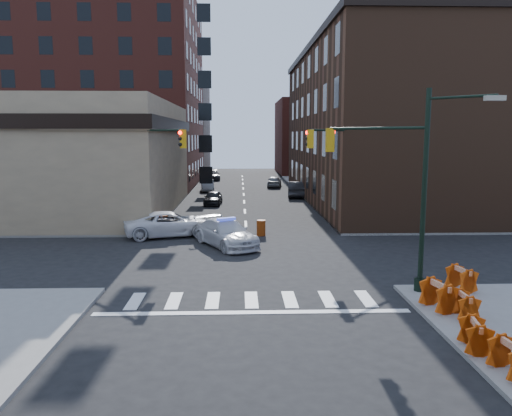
{
  "coord_description": "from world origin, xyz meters",
  "views": [
    {
      "loc": [
        -0.44,
        -25.49,
        6.37
      ],
      "look_at": [
        0.51,
        2.93,
        2.2
      ],
      "focal_mm": 35.0,
      "sensor_mm": 36.0,
      "label": 1
    }
  ],
  "objects": [
    {
      "name": "barricade_nw_a",
      "position": [
        -6.5,
        8.0,
        0.57
      ],
      "size": [
        1.18,
        0.71,
        0.83
      ],
      "primitive_type": null,
      "rotation": [
        0.0,
        0.0,
        -0.15
      ],
      "color": "red",
      "rests_on": "sidewalk_nw"
    },
    {
      "name": "commercial_row_ne",
      "position": [
        13.0,
        22.5,
        7.0
      ],
      "size": [
        14.0,
        34.0,
        14.0
      ],
      "primitive_type": "cube",
      "color": "#472C1C",
      "rests_on": "ground"
    },
    {
      "name": "pedestrian_b",
      "position": [
        -8.8,
        7.9,
        1.0
      ],
      "size": [
        0.87,
        0.7,
        1.7
      ],
      "primitive_type": "imported",
      "rotation": [
        0.0,
        0.0,
        0.07
      ],
      "color": "black",
      "rests_on": "sidewalk_nw"
    },
    {
      "name": "tree_ne_far",
      "position": [
        7.5,
        34.0,
        3.49
      ],
      "size": [
        3.0,
        3.0,
        4.85
      ],
      "color": "black",
      "rests_on": "sidewalk_ne"
    },
    {
      "name": "pickup",
      "position": [
        -4.87,
        5.8,
        0.79
      ],
      "size": [
        6.19,
        4.13,
        1.58
      ],
      "primitive_type": "imported",
      "rotation": [
        0.0,
        0.0,
        1.86
      ],
      "color": "white",
      "rests_on": "ground"
    },
    {
      "name": "parked_car_wdeep",
      "position": [
        -4.26,
        45.57,
        0.7
      ],
      "size": [
        2.43,
        4.98,
        1.39
      ],
      "primitive_type": "imported",
      "rotation": [
        0.0,
        0.0,
        0.1
      ],
      "color": "black",
      "rests_on": "ground"
    },
    {
      "name": "barrel_bank",
      "position": [
        -5.5,
        7.12,
        0.57
      ],
      "size": [
        0.73,
        0.73,
        1.15
      ],
      "primitive_type": "cylinder",
      "rotation": [
        0.0,
        0.0,
        -0.15
      ],
      "color": "red",
      "rests_on": "ground"
    },
    {
      "name": "filler_ne",
      "position": [
        14.0,
        58.0,
        6.0
      ],
      "size": [
        16.0,
        16.0,
        12.0
      ],
      "primitive_type": "cube",
      "color": "#5A241C",
      "rests_on": "ground"
    },
    {
      "name": "parked_car_efar",
      "position": [
        3.85,
        35.66,
        0.69
      ],
      "size": [
        2.13,
        4.23,
        1.38
      ],
      "primitive_type": "imported",
      "rotation": [
        0.0,
        0.0,
        3.01
      ],
      "color": "gray",
      "rests_on": "ground"
    },
    {
      "name": "sidewalk_nw",
      "position": [
        -23.0,
        32.75,
        0.07
      ],
      "size": [
        34.0,
        54.5,
        0.15
      ],
      "primitive_type": "cube",
      "color": "gray",
      "rests_on": "ground"
    },
    {
      "name": "signal_pole_se",
      "position": [
        6.04,
        -5.52,
        4.61
      ],
      "size": [
        5.4,
        5.27,
        8.0
      ],
      "rotation": [
        0.0,
        0.0,
        2.36
      ],
      "color": "black",
      "rests_on": "sidewalk_se"
    },
    {
      "name": "signal_pole_nw",
      "position": [
        -5.85,
        5.34,
        4.34
      ],
      "size": [
        3.58,
        3.67,
        8.0
      ],
      "rotation": [
        0.0,
        0.0,
        -0.79
      ],
      "color": "black",
      "rests_on": "sidewalk_nw"
    },
    {
      "name": "barrel_road",
      "position": [
        0.92,
        5.74,
        0.5
      ],
      "size": [
        0.61,
        0.61,
        1.01
      ],
      "primitive_type": "cylinder",
      "rotation": [
        0.0,
        0.0,
        0.09
      ],
      "color": "orange",
      "rests_on": "ground"
    },
    {
      "name": "barricade_se_a",
      "position": [
        8.5,
        -6.29,
        0.62
      ],
      "size": [
        0.86,
        1.34,
        0.93
      ],
      "primitive_type": null,
      "rotation": [
        0.0,
        0.0,
        1.77
      ],
      "color": "red",
      "rests_on": "sidewalk_se"
    },
    {
      "name": "signal_pole_ne",
      "position": [
        5.84,
        5.35,
        4.34
      ],
      "size": [
        3.67,
        3.58,
        8.0
      ],
      "rotation": [
        0.0,
        0.0,
        -2.36
      ],
      "color": "black",
      "rests_on": "sidewalk_ne"
    },
    {
      "name": "parked_car_wnear",
      "position": [
        -2.88,
        20.18,
        0.64
      ],
      "size": [
        1.74,
        3.86,
        1.29
      ],
      "primitive_type": "imported",
      "rotation": [
        0.0,
        0.0,
        -0.06
      ],
      "color": "black",
      "rests_on": "ground"
    },
    {
      "name": "pedestrian_c",
      "position": [
        -11.48,
        6.0,
        1.1
      ],
      "size": [
        1.13,
        1.1,
        1.91
      ],
      "primitive_type": "imported",
      "rotation": [
        0.0,
        0.0,
        0.75
      ],
      "color": "#1F252E",
      "rests_on": "sidewalk_nw"
    },
    {
      "name": "apartment_block",
      "position": [
        -18.5,
        40.0,
        12.0
      ],
      "size": [
        25.0,
        25.0,
        24.0
      ],
      "primitive_type": "cube",
      "color": "#5A241C",
      "rests_on": "ground"
    },
    {
      "name": "pedestrian_a",
      "position": [
        -7.61,
        6.0,
        0.95
      ],
      "size": [
        0.64,
        0.49,
        1.59
      ],
      "primitive_type": "imported",
      "rotation": [
        0.0,
        0.0,
        -0.2
      ],
      "color": "black",
      "rests_on": "sidewalk_nw"
    },
    {
      "name": "sidewalk_ne",
      "position": [
        23.0,
        32.75,
        0.07
      ],
      "size": [
        34.0,
        54.5,
        0.15
      ],
      "primitive_type": "cube",
      "color": "gray",
      "rests_on": "ground"
    },
    {
      "name": "tree_ne_near",
      "position": [
        7.5,
        26.0,
        3.49
      ],
      "size": [
        3.0,
        3.0,
        4.85
      ],
      "color": "black",
      "rests_on": "sidewalk_ne"
    },
    {
      "name": "parked_car_enear",
      "position": [
        5.5,
        25.72,
        0.8
      ],
      "size": [
        2.27,
        5.04,
        1.61
      ],
      "primitive_type": "imported",
      "rotation": [
        0.0,
        0.0,
        3.02
      ],
      "color": "black",
      "rests_on": "ground"
    },
    {
      "name": "police_car",
      "position": [
        -1.23,
        2.78,
        0.76
      ],
      "size": [
        4.39,
        5.63,
        1.52
      ],
      "primitive_type": "imported",
      "rotation": [
        0.0,
        0.0,
        0.5
      ],
      "color": "silver",
      "rests_on": "ground"
    },
    {
      "name": "barricade_se_d",
      "position": [
        6.4,
        -11.91,
        0.59
      ],
      "size": [
        0.8,
        1.27,
        0.89
      ],
      "primitive_type": null,
      "rotation": [
        0.0,
        0.0,
        1.39
      ],
      "color": "#D44209",
      "rests_on": "sidewalk_se"
    },
    {
      "name": "barricade_se_b",
      "position": [
        7.23,
        -9.33,
        0.58
      ],
      "size": [
        0.6,
        1.17,
        0.87
      ],
      "primitive_type": null,
      "rotation": [
        0.0,
        0.0,
        1.55
      ],
      "color": "orange",
      "rests_on": "sidewalk_se"
    },
    {
      "name": "parked_car_wfar",
      "position": [
        -4.11,
        31.29,
        0.65
      ],
      "size": [
        1.78,
        4.09,
        1.31
      ],
      "primitive_type": "imported",
      "rotation": [
        0.0,
        0.0,
        0.1
      ],
      "color": "gray",
      "rests_on": "ground"
    },
    {
      "name": "bank_building",
      "position": [
        -17.0,
        16.5,
        4.5
      ],
      "size": [
        22.0,
        22.0,
        9.0
      ],
      "primitive_type": "cube",
      "color": "#998564",
      "rests_on": "ground"
    },
    {
      "name": "ground",
      "position": [
        0.0,
        0.0,
        0.0
      ],
      "size": [
        140.0,
        140.0,
        0.0
      ],
      "primitive_type": "plane",
      "color": "black",
      "rests_on": "ground"
    },
    {
      "name": "barricade_se_e",
      "position": [
        6.63,
        -13.41,
        0.59
      ],
      "size": [
        0.71,
        1.24,
        0.89
      ],
      "primitive_type": null,
      "rotation": [
        0.0,
        0.0,
        1.67
      ],
      "color": "red",
      "rests_on": "sidewalk_se"
    },
    {
      "name": "barricade_nw_b",
      "position": [
        -9.79,
        7.18,
        0.58
      ],
      "size": [
        1.24,
        0.82,
        0.85
      ],
      "primitive_type": null,
      "rotation": [
        0.0,
        0.0,
        0.24
      ],
      "color": "red",
      "rests_on": "sidewalk_nw"
    },
    {
      "name": "filler_nw",
      "position": [
        -16.0,
        62.0,
        8.0
      ],
      "size": [
        20.0,
        18.0,
        16.0
      ],
      "primitive_type": "cube",
      "color": "brown",
      "rests_on": "ground"
    },
    {
      "name": "barricade_se_c",
      "position": [
        6.68,
        -8.5,
        0.66
      ],
      "size": [
        0.97,
        1.48,
        1.02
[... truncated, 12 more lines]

